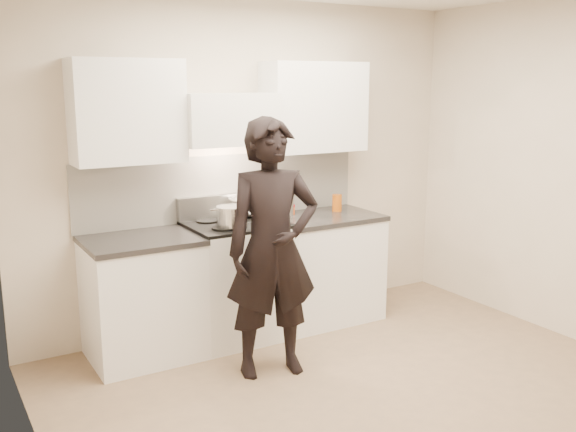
{
  "coord_description": "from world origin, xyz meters",
  "views": [
    {
      "loc": [
        -2.47,
        -3.04,
        2.03
      ],
      "look_at": [
        -0.05,
        1.05,
        1.04
      ],
      "focal_mm": 40.0,
      "sensor_mm": 36.0,
      "label": 1
    }
  ],
  "objects_px": {
    "utensil_crock": "(288,205)",
    "person": "(272,249)",
    "stove": "(237,280)",
    "counter_right": "(323,267)",
    "wok": "(252,204)"
  },
  "relations": [
    {
      "from": "counter_right",
      "to": "person",
      "type": "xyz_separation_m",
      "value": [
        -0.9,
        -0.72,
        0.44
      ]
    },
    {
      "from": "stove",
      "to": "wok",
      "type": "xyz_separation_m",
      "value": [
        0.19,
        0.1,
        0.59
      ]
    },
    {
      "from": "stove",
      "to": "person",
      "type": "distance_m",
      "value": 0.84
    },
    {
      "from": "stove",
      "to": "utensil_crock",
      "type": "height_order",
      "value": "utensil_crock"
    },
    {
      "from": "stove",
      "to": "counter_right",
      "type": "relative_size",
      "value": 1.04
    },
    {
      "from": "utensil_crock",
      "to": "person",
      "type": "height_order",
      "value": "person"
    },
    {
      "from": "utensil_crock",
      "to": "wok",
      "type": "bearing_deg",
      "value": -169.07
    },
    {
      "from": "wok",
      "to": "utensil_crock",
      "type": "relative_size",
      "value": 1.69
    },
    {
      "from": "stove",
      "to": "counter_right",
      "type": "height_order",
      "value": "stove"
    },
    {
      "from": "utensil_crock",
      "to": "person",
      "type": "bearing_deg",
      "value": -126.08
    },
    {
      "from": "utensil_crock",
      "to": "person",
      "type": "relative_size",
      "value": 0.15
    },
    {
      "from": "wok",
      "to": "utensil_crock",
      "type": "xyz_separation_m",
      "value": [
        0.38,
        0.07,
        -0.06
      ]
    },
    {
      "from": "counter_right",
      "to": "wok",
      "type": "distance_m",
      "value": 0.88
    },
    {
      "from": "stove",
      "to": "counter_right",
      "type": "xyz_separation_m",
      "value": [
        0.83,
        0.0,
        -0.01
      ]
    },
    {
      "from": "stove",
      "to": "person",
      "type": "height_order",
      "value": "person"
    }
  ]
}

